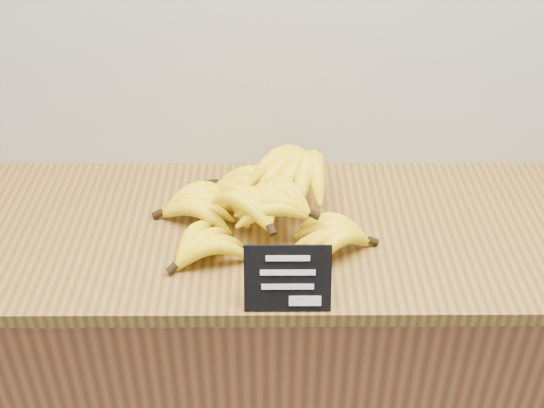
{
  "coord_description": "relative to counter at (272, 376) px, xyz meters",
  "views": [
    {
      "loc": [
        -0.13,
        1.6,
        1.8
      ],
      "look_at": [
        -0.12,
        2.7,
        1.02
      ],
      "focal_mm": 45.0,
      "sensor_mm": 36.0,
      "label": 1
    }
  ],
  "objects": [
    {
      "name": "banana_pile",
      "position": [
        -0.02,
        0.01,
        0.54
      ],
      "size": [
        0.46,
        0.39,
        0.13
      ],
      "color": "#FFE40A",
      "rests_on": "counter_top"
    },
    {
      "name": "chalkboard_sign",
      "position": [
        0.03,
        -0.24,
        0.54
      ],
      "size": [
        0.16,
        0.05,
        0.12
      ],
      "primitive_type": "cube",
      "rotation": [
        -0.34,
        0.0,
        0.0
      ],
      "color": "black",
      "rests_on": "counter_top"
    },
    {
      "name": "counter_top",
      "position": [
        0.0,
        0.0,
        0.47
      ],
      "size": [
        1.42,
        0.54,
        0.03
      ],
      "primitive_type": "cube",
      "color": "olive",
      "rests_on": "counter"
    },
    {
      "name": "counter",
      "position": [
        0.0,
        0.0,
        0.0
      ],
      "size": [
        1.49,
        0.5,
        0.9
      ],
      "primitive_type": "cube",
      "color": "brown",
      "rests_on": "ground"
    }
  ]
}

